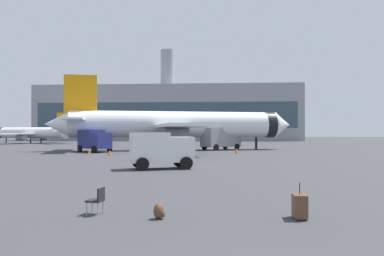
% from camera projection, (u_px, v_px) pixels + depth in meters
% --- Properties ---
extents(airplane_at_gate, '(35.26, 32.13, 10.50)m').
position_uv_depth(airplane_at_gate, '(176.00, 125.00, 55.05)').
color(airplane_at_gate, white).
rests_on(airplane_at_gate, ground).
extents(airplane_taxiing, '(22.98, 20.99, 6.91)m').
position_uv_depth(airplane_taxiing, '(32.00, 133.00, 88.02)').
color(airplane_taxiing, white).
rests_on(airplane_taxiing, ground).
extents(service_truck, '(5.11, 4.74, 2.90)m').
position_uv_depth(service_truck, '(94.00, 140.00, 49.59)').
color(service_truck, navy).
rests_on(service_truck, ground).
extents(fuel_truck, '(6.01, 5.86, 3.20)m').
position_uv_depth(fuel_truck, '(220.00, 138.00, 55.88)').
color(fuel_truck, gray).
rests_on(fuel_truck, ground).
extents(cargo_van, '(4.82, 3.53, 2.60)m').
position_uv_depth(cargo_van, '(161.00, 149.00, 27.30)').
color(cargo_van, white).
rests_on(cargo_van, ground).
extents(safety_cone_near, '(0.44, 0.44, 0.68)m').
position_uv_depth(safety_cone_near, '(110.00, 153.00, 42.51)').
color(safety_cone_near, '#F2590C').
rests_on(safety_cone_near, ground).
extents(safety_cone_mid, '(0.44, 0.44, 0.67)m').
position_uv_depth(safety_cone_mid, '(89.00, 151.00, 46.58)').
color(safety_cone_mid, '#F2590C').
rests_on(safety_cone_mid, ground).
extents(safety_cone_far, '(0.44, 0.44, 0.65)m').
position_uv_depth(safety_cone_far, '(237.00, 151.00, 47.50)').
color(safety_cone_far, '#F2590C').
rests_on(safety_cone_far, ground).
extents(rolling_suitcase, '(0.42, 0.65, 1.10)m').
position_uv_depth(rolling_suitcase, '(300.00, 206.00, 11.64)').
color(rolling_suitcase, brown).
rests_on(rolling_suitcase, ground).
extents(traveller_backpack, '(0.36, 0.40, 0.48)m').
position_uv_depth(traveller_backpack, '(159.00, 211.00, 11.61)').
color(traveller_backpack, brown).
rests_on(traveller_backpack, ground).
extents(gate_chair, '(0.54, 0.54, 0.86)m').
position_uv_depth(gate_chair, '(97.00, 199.00, 12.23)').
color(gate_chair, black).
rests_on(gate_chair, ground).
extents(terminal_building, '(81.05, 19.91, 28.84)m').
position_uv_depth(terminal_building, '(169.00, 113.00, 121.93)').
color(terminal_building, gray).
rests_on(terminal_building, ground).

